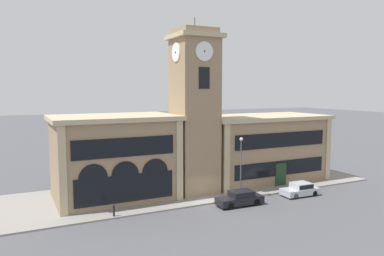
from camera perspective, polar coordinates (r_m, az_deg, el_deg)
ground_plane at (r=38.31m, az=3.51°, el=-11.45°), size 300.00×300.00×0.00m
sidewalk_kerb at (r=43.49m, az=-0.53°, el=-9.21°), size 44.01×12.23×0.15m
clock_tower at (r=40.64m, az=0.41°, el=2.43°), size 4.99×4.99×19.02m
town_hall_left_wing at (r=39.86m, az=-11.71°, el=-4.36°), size 12.73×8.53×8.75m
town_hall_right_wing at (r=48.01m, az=10.46°, el=-2.94°), size 16.26×8.53×8.18m
parked_car_near at (r=37.85m, az=7.36°, el=-10.50°), size 4.74×1.93×1.45m
parked_car_mid at (r=42.47m, az=16.19°, el=-8.91°), size 4.16×2.03×1.41m
street_lamp at (r=39.39m, az=7.47°, el=-4.65°), size 0.36×0.36×6.31m
bollard at (r=34.82m, az=-11.82°, el=-12.21°), size 0.18×0.18×1.06m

